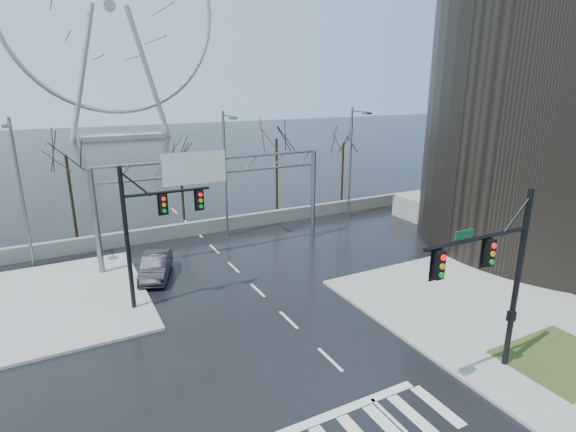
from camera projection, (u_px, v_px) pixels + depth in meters
ground at (330, 359)px, 20.25m from camera, size 260.00×260.00×0.00m
sidewalk_right_ext at (455, 294)px, 26.40m from camera, size 12.00×10.00×0.15m
sidewalk_far at (52, 301)px, 25.49m from camera, size 10.00×12.00×0.15m
grass_strip at (561, 359)px, 19.99m from camera, size 5.00×4.00×0.02m
tower_podium at (557, 213)px, 39.73m from camera, size 22.00×18.00×2.00m
barrier_wall at (198, 228)px, 37.07m from camera, size 52.00×0.50×1.10m
signal_mast_near at (498, 270)px, 17.75m from camera, size 5.52×0.41×8.00m
signal_mast_far at (148, 223)px, 23.87m from camera, size 4.72×0.41×8.00m
sign_gantry at (211, 185)px, 31.32m from camera, size 16.36×0.40×7.60m
streetlight_left at (19, 183)px, 28.64m from camera, size 0.50×2.55×10.00m
streetlight_mid at (226, 165)px, 34.90m from camera, size 0.50×2.55×10.00m
streetlight_right at (353, 154)px, 40.27m from camera, size 0.50×2.55×10.00m
tree_left at (67, 165)px, 34.49m from camera, size 3.75×3.75×7.50m
tree_center at (180, 164)px, 39.59m from camera, size 3.25×3.25×6.50m
tree_right at (276, 147)px, 42.47m from camera, size 3.90×3.90×7.80m
tree_far_right at (343, 150)px, 46.70m from camera, size 3.40×3.40×6.80m
ferris_wheel at (110, 15)px, 95.76m from camera, size 45.00×6.00×50.91m
car at (156, 266)px, 28.75m from camera, size 3.09×4.85×1.51m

